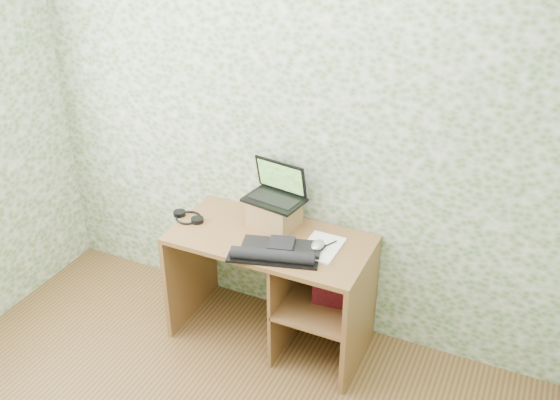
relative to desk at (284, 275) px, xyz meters
The scene contains 10 objects.
wall_back 0.87m from the desk, 105.57° to the left, with size 3.50×3.50×0.00m, color silver.
desk is the anchor object (origin of this frame).
riser 0.39m from the desk, 136.11° to the left, with size 0.27×0.23×0.16m, color brown.
laptop 0.52m from the desk, 128.20° to the left, with size 0.38×0.29×0.23m.
keyboard 0.35m from the desk, 77.68° to the right, with size 0.52×0.38×0.07m.
headphones 0.70m from the desk, behind, with size 0.22×0.18×0.03m.
notepad 0.37m from the desk, ahead, with size 0.21×0.29×0.01m, color white.
mouse 0.38m from the desk, 12.33° to the right, with size 0.07×0.11×0.04m, color #BABABC.
pen 0.39m from the desk, ahead, with size 0.01×0.01×0.14m, color black.
red_box 0.34m from the desk, ahead, with size 0.24×0.08×0.29m, color maroon.
Camera 1 is at (1.37, -1.38, 2.74)m, focal length 40.00 mm.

